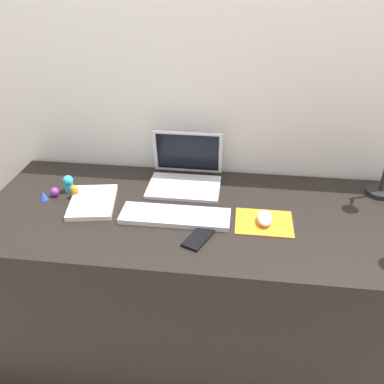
{
  "coord_description": "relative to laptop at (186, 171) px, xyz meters",
  "views": [
    {
      "loc": [
        0.13,
        -1.31,
        1.61
      ],
      "look_at": [
        -0.04,
        0.0,
        0.83
      ],
      "focal_mm": 38.58,
      "sensor_mm": 36.0,
      "label": 1
    }
  ],
  "objects": [
    {
      "name": "mousepad",
      "position": [
        0.33,
        -0.27,
        -0.05
      ],
      "size": [
        0.21,
        0.17,
        0.0
      ],
      "primitive_type": "cube",
      "color": "orange",
      "rests_on": "desk"
    },
    {
      "name": "ground_plane",
      "position": [
        0.09,
        -0.23,
        -0.79
      ],
      "size": [
        6.0,
        6.0,
        0.0
      ],
      "primitive_type": "plane",
      "color": "gray"
    },
    {
      "name": "mouse",
      "position": [
        0.33,
        -0.27,
        -0.03
      ],
      "size": [
        0.06,
        0.1,
        0.03
      ],
      "primitive_type": "ellipsoid",
      "color": "silver",
      "rests_on": "mousepad"
    },
    {
      "name": "keyboard",
      "position": [
        -0.0,
        -0.28,
        -0.04
      ],
      "size": [
        0.41,
        0.13,
        0.02
      ],
      "primitive_type": "cube",
      "color": "silver",
      "rests_on": "desk"
    },
    {
      "name": "back_wall",
      "position": [
        0.09,
        0.16,
        -0.05
      ],
      "size": [
        2.91,
        0.05,
        1.5
      ],
      "primitive_type": "cube",
      "color": "silver",
      "rests_on": "ground_plane"
    },
    {
      "name": "notebook_pad",
      "position": [
        -0.34,
        -0.22,
        -0.04
      ],
      "size": [
        0.21,
        0.27,
        0.02
      ],
      "primitive_type": "cube",
      "rotation": [
        0.0,
        0.0,
        0.18
      ],
      "color": "silver",
      "rests_on": "desk"
    },
    {
      "name": "laptop",
      "position": [
        0.0,
        0.0,
        0.0
      ],
      "size": [
        0.3,
        0.25,
        0.21
      ],
      "color": "silver",
      "rests_on": "desk"
    },
    {
      "name": "toy_figurine_orange",
      "position": [
        -0.43,
        -0.18,
        -0.02
      ],
      "size": [
        0.03,
        0.03,
        0.06
      ],
      "color": "orange",
      "rests_on": "desk"
    },
    {
      "name": "cell_phone",
      "position": [
        0.1,
        -0.4,
        -0.05
      ],
      "size": [
        0.11,
        0.14,
        0.01
      ],
      "primitive_type": "cube",
      "rotation": [
        0.0,
        0.0,
        -0.41
      ],
      "color": "black",
      "rests_on": "desk"
    },
    {
      "name": "toy_figurine_cyan",
      "position": [
        -0.47,
        -0.13,
        -0.02
      ],
      "size": [
        0.04,
        0.04,
        0.07
      ],
      "color": "#28B7CC",
      "rests_on": "desk"
    },
    {
      "name": "toy_figurine_purple",
      "position": [
        -0.51,
        -0.18,
        -0.04
      ],
      "size": [
        0.03,
        0.03,
        0.04
      ],
      "primitive_type": "ellipsoid",
      "color": "purple",
      "rests_on": "desk"
    },
    {
      "name": "desk",
      "position": [
        0.09,
        -0.23,
        -0.42
      ],
      "size": [
        1.71,
        0.7,
        0.74
      ],
      "primitive_type": "cube",
      "color": "black",
      "rests_on": "ground_plane"
    },
    {
      "name": "toy_figurine_blue",
      "position": [
        -0.55,
        -0.21,
        -0.04
      ],
      "size": [
        0.03,
        0.03,
        0.04
      ],
      "primitive_type": "cone",
      "color": "blue",
      "rests_on": "desk"
    }
  ]
}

